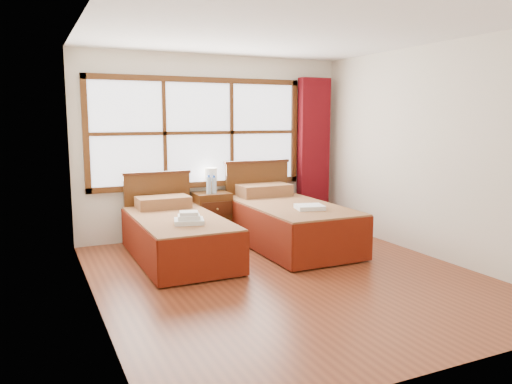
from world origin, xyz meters
name	(u,v)px	position (x,y,z in m)	size (l,w,h in m)	color
floor	(287,276)	(0.00, 0.00, 0.00)	(4.50, 4.50, 0.00)	brown
ceiling	(290,30)	(0.00, 0.00, 2.60)	(4.50, 4.50, 0.00)	white
wall_back	(214,146)	(0.00, 2.25, 1.30)	(4.00, 4.00, 0.00)	silver
wall_left	(90,165)	(-2.00, 0.00, 1.30)	(4.50, 4.50, 0.00)	silver
wall_right	(432,152)	(2.00, 0.00, 1.30)	(4.50, 4.50, 0.00)	silver
window	(199,133)	(-0.25, 2.21, 1.50)	(3.16, 0.06, 1.56)	white
curtain	(313,153)	(1.60, 2.11, 1.17)	(0.50, 0.16, 2.30)	#600910
bed_left	(177,234)	(-0.89, 1.20, 0.30)	(1.01, 2.03, 0.98)	#421E0D
bed_right	(287,221)	(0.64, 1.20, 0.33)	(1.11, 2.15, 1.08)	#421E0D
nightstand	(212,215)	(-0.15, 1.99, 0.33)	(0.50, 0.49, 0.66)	#4D2910
towels_left	(189,219)	(-0.87, 0.74, 0.58)	(0.39, 0.36, 0.14)	white
towels_right	(310,207)	(0.68, 0.69, 0.60)	(0.40, 0.37, 0.05)	white
lamp	(211,175)	(-0.14, 2.03, 0.91)	(0.18, 0.18, 0.35)	#BC8F3C
bottle_near	(209,185)	(-0.21, 1.92, 0.78)	(0.07, 0.07, 0.26)	#ACC7DE
bottle_far	(214,185)	(-0.13, 1.92, 0.78)	(0.07, 0.07, 0.25)	#ACC7DE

